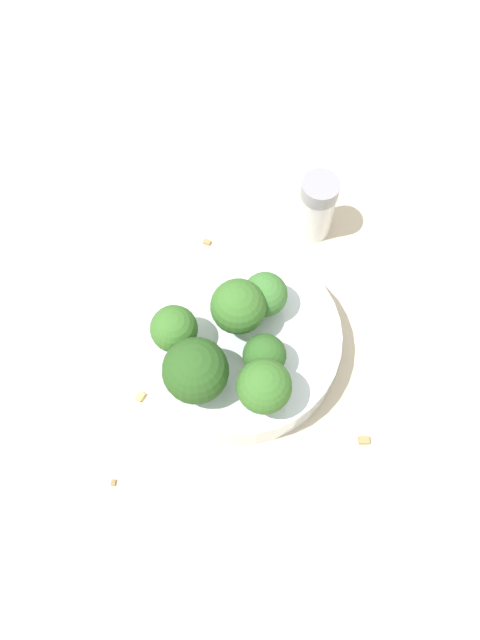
{
  "coord_description": "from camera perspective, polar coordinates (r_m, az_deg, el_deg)",
  "views": [
    {
      "loc": [
        -0.22,
        0.03,
        0.59
      ],
      "look_at": [
        0.0,
        0.0,
        0.08
      ],
      "focal_mm": 35.0,
      "sensor_mm": 36.0,
      "label": 1
    }
  ],
  "objects": [
    {
      "name": "almond_crumb_2",
      "position": [
        0.61,
        -11.53,
        -14.34
      ],
      "size": [
        0.01,
        0.01,
        0.01
      ],
      "primitive_type": "cube",
      "rotation": [
        0.0,
        0.0,
        6.01
      ],
      "color": "olive",
      "rests_on": "ground_plane"
    },
    {
      "name": "almond_crumb_1",
      "position": [
        0.62,
        -9.12,
        -6.87
      ],
      "size": [
        0.01,
        0.01,
        0.01
      ],
      "primitive_type": "cube",
      "rotation": [
        0.0,
        0.0,
        5.58
      ],
      "color": "tan",
      "rests_on": "ground_plane"
    },
    {
      "name": "broccoli_floret_5",
      "position": [
        0.56,
        -6.03,
        -1.0
      ],
      "size": [
        0.04,
        0.04,
        0.05
      ],
      "color": "#8EB770",
      "rests_on": "bowl"
    },
    {
      "name": "almond_crumb_3",
      "position": [
        0.69,
        -3.04,
        7.2
      ],
      "size": [
        0.01,
        0.01,
        0.01
      ],
      "primitive_type": "cube",
      "rotation": [
        0.0,
        0.0,
        1.05
      ],
      "color": "#AD7F4C",
      "rests_on": "ground_plane"
    },
    {
      "name": "bowl",
      "position": [
        0.61,
        0.0,
        -2.02
      ],
      "size": [
        0.2,
        0.2,
        0.04
      ],
      "primitive_type": "cylinder",
      "color": "silver",
      "rests_on": "ground_plane"
    },
    {
      "name": "pepper_shaker",
      "position": [
        0.67,
        7.02,
        10.22
      ],
      "size": [
        0.04,
        0.04,
        0.08
      ],
      "color": "silver",
      "rests_on": "ground_plane"
    },
    {
      "name": "broccoli_floret_4",
      "position": [
        0.54,
        2.21,
        -6.1
      ],
      "size": [
        0.05,
        0.05,
        0.06
      ],
      "color": "#84AD66",
      "rests_on": "bowl"
    },
    {
      "name": "broccoli_floret_2",
      "position": [
        0.56,
        2.25,
        -3.28
      ],
      "size": [
        0.04,
        0.04,
        0.05
      ],
      "color": "#7A9E5B",
      "rests_on": "bowl"
    },
    {
      "name": "ground_plane",
      "position": [
        0.63,
        0.0,
        -2.74
      ],
      "size": [
        3.0,
        3.0,
        0.0
      ],
      "primitive_type": "plane",
      "color": "beige"
    },
    {
      "name": "almond_crumb_0",
      "position": [
        0.61,
        11.3,
        -10.69
      ],
      "size": [
        0.01,
        0.01,
        0.01
      ],
      "primitive_type": "cube",
      "rotation": [
        0.0,
        0.0,
        1.43
      ],
      "color": "#AD7F4C",
      "rests_on": "ground_plane"
    },
    {
      "name": "broccoli_floret_0",
      "position": [
        0.56,
        -0.56,
        1.14
      ],
      "size": [
        0.05,
        0.05,
        0.06
      ],
      "color": "#7A9E5B",
      "rests_on": "bowl"
    },
    {
      "name": "broccoli_floret_3",
      "position": [
        0.58,
        2.29,
        2.3
      ],
      "size": [
        0.04,
        0.04,
        0.05
      ],
      "color": "#84AD66",
      "rests_on": "bowl"
    },
    {
      "name": "broccoli_floret_1",
      "position": [
        0.54,
        -4.08,
        -4.66
      ],
      "size": [
        0.06,
        0.06,
        0.06
      ],
      "color": "#8EB770",
      "rests_on": "bowl"
    }
  ]
}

